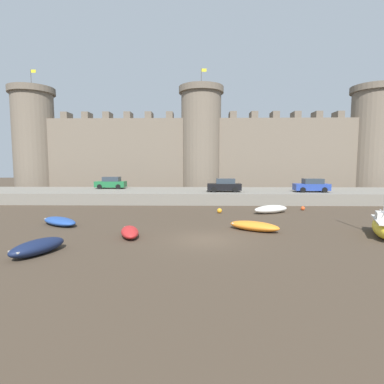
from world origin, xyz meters
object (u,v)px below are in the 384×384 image
rowboat_midflat_centre (60,221)px  rowboat_midflat_right (130,232)px  sailboat_near_channel_left (383,226)px  rowboat_foreground_centre (38,247)px  mooring_buoy_near_shore (303,208)px  rowboat_midflat_left (271,209)px  car_quay_west (312,186)px  car_quay_east (224,185)px  mooring_buoy_near_channel (220,211)px  rowboat_foreground_left (254,226)px  car_quay_centre_east (111,183)px

rowboat_midflat_centre → rowboat_midflat_right: size_ratio=1.25×
sailboat_near_channel_left → rowboat_foreground_centre: 21.12m
sailboat_near_channel_left → mooring_buoy_near_shore: 10.98m
rowboat_foreground_centre → rowboat_midflat_centre: bearing=107.1°
rowboat_midflat_left → car_quay_west: size_ratio=0.96×
sailboat_near_channel_left → car_quay_east: (-8.94, 16.90, 1.44)m
rowboat_midflat_left → sailboat_near_channel_left: (5.13, -9.05, 0.26)m
rowboat_midflat_left → rowboat_foreground_centre: 20.50m
car_quay_west → rowboat_midflat_centre: bearing=-150.9°
rowboat_midflat_centre → mooring_buoy_near_shore: bearing=19.9°
rowboat_foreground_centre → mooring_buoy_near_channel: (10.58, 13.30, -0.17)m
rowboat_midflat_centre → car_quay_east: size_ratio=0.95×
rowboat_foreground_left → mooring_buoy_near_shore: size_ratio=9.39×
rowboat_foreground_left → sailboat_near_channel_left: size_ratio=0.61×
mooring_buoy_near_channel → rowboat_midflat_right: bearing=-124.8°
rowboat_midflat_centre → rowboat_midflat_right: 7.23m
rowboat_foreground_centre → car_quay_centre_east: size_ratio=0.84×
rowboat_foreground_left → mooring_buoy_near_shore: 11.55m
rowboat_midflat_centre → sailboat_near_channel_left: bearing=-7.7°
rowboat_midflat_right → car_quay_centre_east: car_quay_centre_east is taller
rowboat_midflat_left → rowboat_foreground_centre: rowboat_foreground_centre is taller
rowboat_midflat_centre → car_quay_centre_east: car_quay_centre_east is taller
rowboat_midflat_left → car_quay_centre_east: car_quay_centre_east is taller
rowboat_midflat_centre → sailboat_near_channel_left: 23.16m
rowboat_midflat_left → mooring_buoy_near_shore: 4.14m
rowboat_midflat_centre → rowboat_midflat_left: bearing=18.5°
rowboat_midflat_left → car_quay_east: 8.89m
rowboat_midflat_left → car_quay_east: car_quay_east is taller
rowboat_foreground_left → mooring_buoy_near_channel: rowboat_foreground_left is taller
mooring_buoy_near_shore → sailboat_near_channel_left: bearing=-82.5°
rowboat_midflat_right → sailboat_near_channel_left: bearing=1.6°
sailboat_near_channel_left → mooring_buoy_near_shore: sailboat_near_channel_left is taller
car_quay_east → rowboat_midflat_right: bearing=-114.0°
mooring_buoy_near_shore → mooring_buoy_near_channel: 8.87m
mooring_buoy_near_channel → car_quay_west: size_ratio=0.11×
car_quay_west → mooring_buoy_near_shore: bearing=-117.3°
rowboat_midflat_right → car_quay_east: bearing=66.0°
mooring_buoy_near_shore → car_quay_east: (-7.51, 6.02, 1.90)m
car_quay_centre_east → car_quay_west: bearing=-9.7°
rowboat_midflat_right → car_quay_west: size_ratio=0.76×
car_quay_west → car_quay_east: size_ratio=1.00×
rowboat_midflat_right → mooring_buoy_near_shore: size_ratio=7.67×
mooring_buoy_near_channel → car_quay_east: car_quay_east is taller
sailboat_near_channel_left → rowboat_midflat_right: sailboat_near_channel_left is taller
rowboat_foreground_left → rowboat_midflat_left: rowboat_midflat_left is taller
rowboat_midflat_left → car_quay_east: size_ratio=0.96×
car_quay_centre_east → car_quay_east: same height
rowboat_midflat_left → sailboat_near_channel_left: bearing=-60.4°
car_quay_east → rowboat_midflat_left: bearing=-64.2°
mooring_buoy_near_channel → car_quay_east: 8.22m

